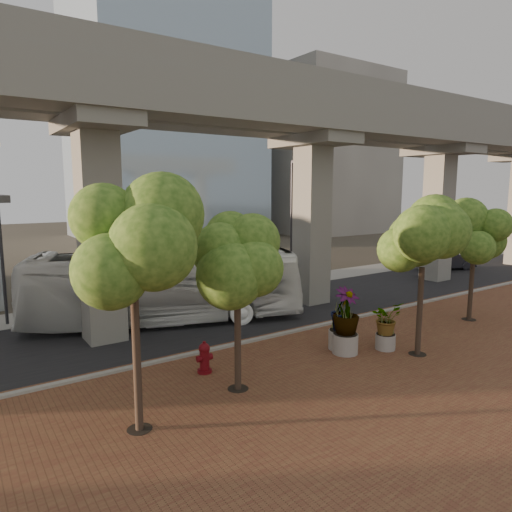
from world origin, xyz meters
TOP-DOWN VIEW (x-y plane):
  - ground at (0.00, 0.00)m, footprint 160.00×160.00m
  - brick_plaza at (0.00, -8.00)m, footprint 70.00×13.00m
  - asphalt_road at (0.00, 2.00)m, footprint 90.00×8.00m
  - curb_strip at (0.00, -2.00)m, footprint 70.00×0.25m
  - far_sidewalk at (0.00, 7.50)m, footprint 90.00×3.00m
  - transit_viaduct at (0.00, 2.00)m, footprint 72.00×5.60m
  - midrise_block at (38.00, 36.00)m, footprint 18.00×16.00m
  - transit_bus at (-2.69, 2.90)m, footprint 13.62×7.44m
  - parked_car at (22.40, 4.00)m, footprint 5.07×3.15m
  - fire_hydrant at (-4.12, -3.84)m, footprint 0.58×0.53m
  - planter_front at (3.22, -5.88)m, footprint 1.82×1.82m
  - planter_right at (1.50, -5.28)m, footprint 2.52×2.52m
  - planter_left at (1.71, -4.83)m, footprint 2.30×2.30m
  - street_tree_far_west at (-7.46, -6.33)m, footprint 3.78×3.78m
  - street_tree_near_west at (-3.84, -5.66)m, footprint 3.33×3.33m
  - street_tree_near_east at (3.82, -7.01)m, footprint 3.51×3.51m
  - street_tree_far_east at (10.16, -5.40)m, footprint 3.22×3.22m
  - streetlamp_east at (7.41, 5.54)m, footprint 0.42×1.22m

SIDE VIEW (x-z plane):
  - ground at x=0.00m, z-range 0.00..0.00m
  - asphalt_road at x=0.00m, z-range 0.00..0.04m
  - brick_plaza at x=0.00m, z-range 0.00..0.06m
  - far_sidewalk at x=0.00m, z-range 0.00..0.06m
  - curb_strip at x=0.00m, z-range 0.00..0.16m
  - fire_hydrant at x=-4.12m, z-range 0.04..1.20m
  - parked_car at x=22.40m, z-range 0.00..1.58m
  - planter_front at x=3.22m, z-range 0.27..2.28m
  - planter_left at x=1.71m, z-range 0.33..2.86m
  - planter_right at x=1.50m, z-range 0.34..3.04m
  - transit_bus at x=-2.69m, z-range 0.00..3.72m
  - street_tree_near_west at x=-3.84m, z-range 1.44..7.28m
  - street_tree_far_east at x=10.16m, z-range 1.47..7.28m
  - street_tree_near_east at x=3.82m, z-range 1.52..7.69m
  - streetlamp_east at x=7.41m, z-range 0.70..9.11m
  - street_tree_far_west at x=-7.46m, z-range 1.69..8.43m
  - transit_viaduct at x=0.00m, z-range 1.09..13.49m
  - midrise_block at x=38.00m, z-range 0.00..24.00m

